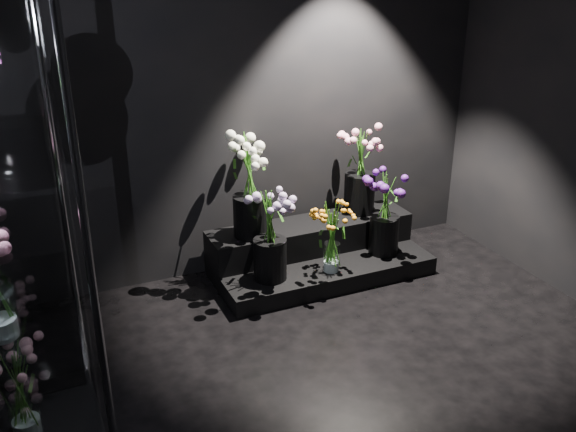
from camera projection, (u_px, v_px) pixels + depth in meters
floor at (370, 420)px, 3.44m from camera, size 4.00×4.00×0.00m
wall_back at (236, 89)px, 4.58m from camera, size 4.00×0.00×4.00m
display_riser at (316, 252)px, 4.98m from camera, size 1.64×0.73×0.36m
bouquet_orange_bells at (332, 237)px, 4.61m from camera, size 0.36×0.36×0.53m
bouquet_lilac at (270, 228)px, 4.47m from camera, size 0.49×0.49×0.67m
bouquet_purple at (386, 208)px, 4.87m from camera, size 0.43×0.43×0.64m
bouquet_cream_roses at (250, 179)px, 4.60m from camera, size 0.44×0.44×0.76m
bouquet_pink_roses at (361, 166)px, 5.03m from camera, size 0.44×0.44×0.68m
bouquet_case_base_pink at (20, 390)px, 3.08m from camera, size 0.37×0.37×0.51m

